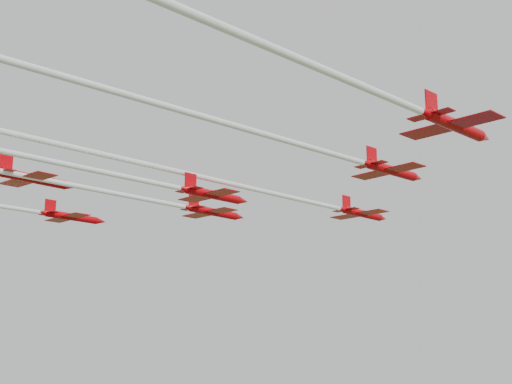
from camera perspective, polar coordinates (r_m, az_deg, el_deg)
The scene contains 6 objects.
jet_lead at distance 87.67m, azimuth 1.90°, elevation -0.23°, with size 19.03×61.30×2.52m.
jet_row2_left at distance 88.35m, azimuth -11.72°, elevation 0.00°, with size 18.68×63.56×2.61m.
jet_row2_right at distance 67.77m, azimuth 2.96°, elevation 3.99°, with size 19.95×57.47×2.49m.
jet_row3_left at distance 94.72m, azimuth -19.27°, elevation -1.15°, with size 13.39×41.65×2.37m.
jet_row3_mid at distance 72.62m, azimuth -9.66°, elevation 1.06°, with size 14.54×44.68×2.35m.
jet_row3_right at distance 51.82m, azimuth 6.76°, elevation 9.15°, with size 19.24×59.63×2.64m.
Camera 1 is at (45.16, -69.32, 40.58)m, focal length 50.00 mm.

